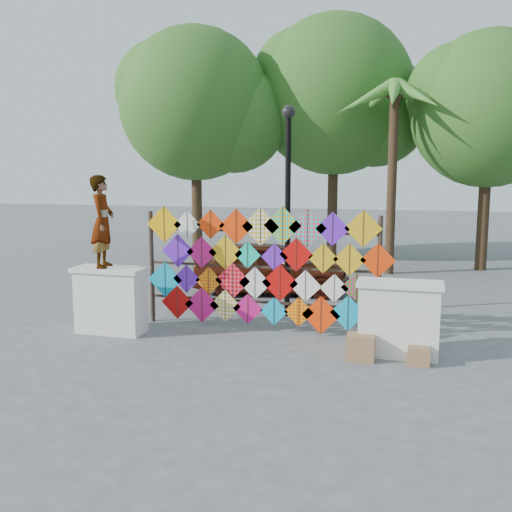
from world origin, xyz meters
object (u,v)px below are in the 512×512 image
object	(u,v)px
vendor_woman	(102,222)
lamppost	(288,191)
sedan	(271,267)
kite_rack	(262,269)

from	to	relation	value
vendor_woman	lamppost	world-z (taller)	lamppost
vendor_woman	lamppost	xyz separation A→B (m)	(3.11, 2.20, 0.53)
vendor_woman	lamppost	bearing A→B (deg)	-69.27
vendor_woman	sedan	xyz separation A→B (m)	(2.20, 4.41, -1.48)
kite_rack	vendor_woman	distance (m)	3.17
sedan	kite_rack	bearing A→B (deg)	-179.34
kite_rack	lamppost	size ratio (longest dim) A/B	1.12
vendor_woman	sedan	distance (m)	5.15
kite_rack	vendor_woman	bearing A→B (deg)	-162.29
vendor_woman	sedan	size ratio (longest dim) A/B	0.44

